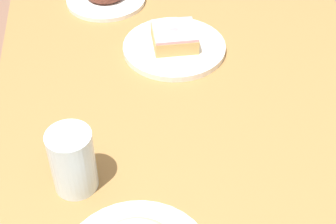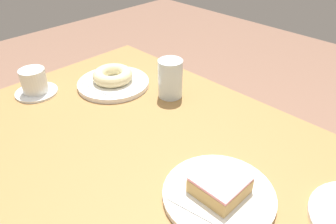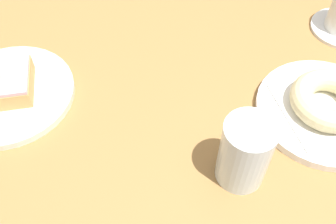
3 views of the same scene
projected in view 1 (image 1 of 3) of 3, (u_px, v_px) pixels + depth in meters
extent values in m
cube|color=olive|center=(203.00, 116.00, 0.99)|extent=(1.11, 0.81, 0.04)
cylinder|color=olive|center=(65.00, 102.00, 1.56)|extent=(0.06, 0.06, 0.69)
cylinder|color=olive|center=(266.00, 83.00, 1.63)|extent=(0.06, 0.06, 0.69)
cylinder|color=white|center=(174.00, 48.00, 1.10)|extent=(0.22, 0.22, 0.01)
cube|color=white|center=(174.00, 44.00, 1.10)|extent=(0.17, 0.17, 0.00)
cube|color=tan|center=(174.00, 38.00, 1.09)|extent=(0.09, 0.09, 0.03)
cube|color=pink|center=(174.00, 31.00, 1.07)|extent=(0.09, 0.09, 0.01)
cylinder|color=tan|center=(174.00, 30.00, 1.07)|extent=(0.02, 0.02, 0.00)
cylinder|color=silver|center=(73.00, 161.00, 0.79)|extent=(0.07, 0.07, 0.11)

